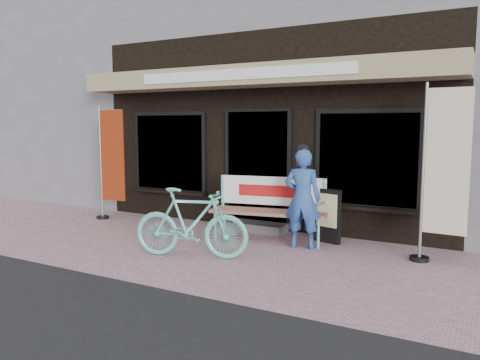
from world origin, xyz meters
The scene contains 9 objects.
ground centered at (0.00, 0.00, 0.00)m, with size 70.00×70.00×0.00m, color #C194A0.
storefront centered at (0.00, 4.96, 2.99)m, with size 7.00×6.77×6.00m.
neighbor_left_near centered at (-8.50, 5.50, 3.20)m, with size 10.00×7.00×6.40m, color slate.
bench centered at (0.59, 1.28, 0.61)m, with size 1.99×0.82×1.05m.
person centered at (1.26, 1.03, 0.81)m, with size 0.62×0.45×1.65m.
bicycle centered at (0.04, -0.24, 0.51)m, with size 0.48×1.69×1.02m, color #64C4B4.
nobori_red centered at (-2.94, 1.27, 1.18)m, with size 0.68×0.29×2.28m.
nobori_cream centered at (3.22, 1.15, 1.28)m, with size 0.73×0.29×2.49m.
menu_stand centered at (1.51, 1.52, 0.45)m, with size 0.45×0.20×0.88m.
Camera 1 is at (3.81, -5.71, 1.92)m, focal length 35.00 mm.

